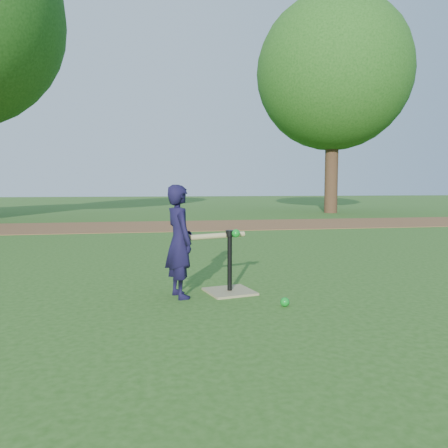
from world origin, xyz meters
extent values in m
plane|color=#285116|center=(0.00, 0.00, 0.00)|extent=(80.00, 80.00, 0.00)
cube|color=brown|center=(0.00, 7.50, 0.01)|extent=(24.00, 3.00, 0.01)
imported|color=black|center=(-0.36, 0.18, 0.53)|extent=(0.35, 0.44, 1.06)
sphere|color=#0C8A1F|center=(0.50, -0.32, 0.04)|extent=(0.08, 0.08, 0.08)
cube|color=#94885E|center=(0.13, 0.25, 0.01)|extent=(0.51, 0.51, 0.02)
cylinder|color=black|center=(0.13, 0.25, 0.30)|extent=(0.05, 0.05, 0.55)
cylinder|color=black|center=(0.13, 0.25, 0.58)|extent=(0.08, 0.08, 0.06)
cylinder|color=tan|center=(0.01, 0.23, 0.57)|extent=(0.58, 0.27, 0.05)
sphere|color=tan|center=(-0.29, 0.19, 0.57)|extent=(0.06, 0.06, 0.06)
sphere|color=#0C8A1F|center=(0.18, 0.21, 0.59)|extent=(0.08, 0.08, 0.08)
cylinder|color=#382316|center=(6.50, 12.00, 1.71)|extent=(0.50, 0.50, 3.42)
sphere|color=#285B19|center=(6.50, 12.00, 5.30)|extent=(5.80, 5.80, 5.80)
camera|label=1|loc=(-0.70, -3.87, 1.04)|focal=35.00mm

